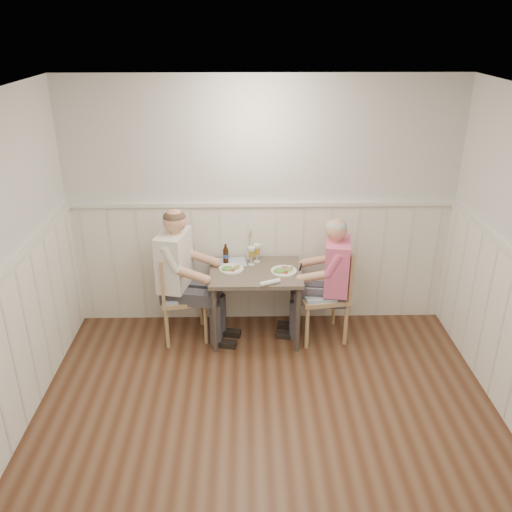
# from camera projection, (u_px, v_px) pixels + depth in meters

# --- Properties ---
(ground_plane) EXTENTS (4.50, 4.50, 0.00)m
(ground_plane) POSITION_uv_depth(u_px,v_px,m) (270.00, 468.00, 4.04)
(ground_plane) COLOR #4A2A19
(room_shell) EXTENTS (4.04, 4.54, 2.60)m
(room_shell) POSITION_uv_depth(u_px,v_px,m) (272.00, 286.00, 3.42)
(room_shell) COLOR silver
(room_shell) RESTS_ON ground
(wainscot) EXTENTS (4.00, 4.49, 1.34)m
(wainscot) POSITION_uv_depth(u_px,v_px,m) (267.00, 339.00, 4.38)
(wainscot) COLOR white
(wainscot) RESTS_ON ground
(dining_table) EXTENTS (0.91, 0.70, 0.75)m
(dining_table) POSITION_uv_depth(u_px,v_px,m) (256.00, 280.00, 5.45)
(dining_table) COLOR #4F463C
(dining_table) RESTS_ON ground
(chair_right) EXTENTS (0.53, 0.53, 1.00)m
(chair_right) POSITION_uv_depth(u_px,v_px,m) (328.00, 289.00, 5.50)
(chair_right) COLOR #A87B5A
(chair_right) RESTS_ON ground
(chair_left) EXTENTS (0.53, 0.53, 0.96)m
(chair_left) POSITION_uv_depth(u_px,v_px,m) (177.00, 292.00, 5.49)
(chair_left) COLOR #A87B5A
(chair_left) RESTS_ON ground
(man_in_pink) EXTENTS (0.66, 0.47, 1.33)m
(man_in_pink) POSITION_uv_depth(u_px,v_px,m) (331.00, 289.00, 5.47)
(man_in_pink) COLOR #3F3F47
(man_in_pink) RESTS_ON ground
(diner_cream) EXTENTS (0.72, 0.52, 1.43)m
(diner_cream) POSITION_uv_depth(u_px,v_px,m) (180.00, 285.00, 5.44)
(diner_cream) COLOR #3F3F47
(diner_cream) RESTS_ON ground
(plate_man) EXTENTS (0.26, 0.26, 0.07)m
(plate_man) POSITION_uv_depth(u_px,v_px,m) (283.00, 270.00, 5.37)
(plate_man) COLOR white
(plate_man) RESTS_ON dining_table
(plate_diner) EXTENTS (0.25, 0.25, 0.06)m
(plate_diner) POSITION_uv_depth(u_px,v_px,m) (230.00, 268.00, 5.42)
(plate_diner) COLOR white
(plate_diner) RESTS_ON dining_table
(beer_glass_a) EXTENTS (0.08, 0.08, 0.19)m
(beer_glass_a) POSITION_uv_depth(u_px,v_px,m) (257.00, 250.00, 5.55)
(beer_glass_a) COLOR silver
(beer_glass_a) RESTS_ON dining_table
(beer_glass_b) EXTENTS (0.08, 0.08, 0.20)m
(beer_glass_b) POSITION_uv_depth(u_px,v_px,m) (251.00, 253.00, 5.49)
(beer_glass_b) COLOR silver
(beer_glass_b) RESTS_ON dining_table
(beer_bottle) EXTENTS (0.06, 0.06, 0.21)m
(beer_bottle) POSITION_uv_depth(u_px,v_px,m) (226.00, 255.00, 5.55)
(beer_bottle) COLOR black
(beer_bottle) RESTS_ON dining_table
(rolled_napkin) EXTENTS (0.21, 0.13, 0.05)m
(rolled_napkin) POSITION_uv_depth(u_px,v_px,m) (270.00, 282.00, 5.12)
(rolled_napkin) COLOR white
(rolled_napkin) RESTS_ON dining_table
(grass_vase) EXTENTS (0.04, 0.04, 0.36)m
(grass_vase) POSITION_uv_depth(u_px,v_px,m) (248.00, 245.00, 5.60)
(grass_vase) COLOR silver
(grass_vase) RESTS_ON dining_table
(gingham_mat) EXTENTS (0.31, 0.26, 0.01)m
(gingham_mat) POSITION_uv_depth(u_px,v_px,m) (232.00, 262.00, 5.59)
(gingham_mat) COLOR #5579B3
(gingham_mat) RESTS_ON dining_table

